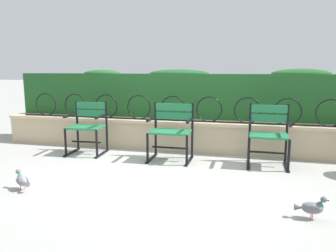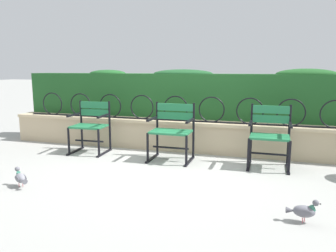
{
  "view_description": "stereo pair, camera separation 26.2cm",
  "coord_description": "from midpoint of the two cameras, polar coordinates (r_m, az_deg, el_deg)",
  "views": [
    {
      "loc": [
        1.15,
        -4.44,
        1.37
      ],
      "look_at": [
        0.0,
        0.1,
        0.55
      ],
      "focal_mm": 35.35,
      "sensor_mm": 36.0,
      "label": 1
    },
    {
      "loc": [
        1.4,
        -4.37,
        1.37
      ],
      "look_at": [
        0.0,
        0.1,
        0.55
      ],
      "focal_mm": 35.35,
      "sensor_mm": 36.0,
      "label": 2
    }
  ],
  "objects": [
    {
      "name": "ground_plane",
      "position": [
        4.79,
        1.23,
        -6.7
      ],
      "size": [
        60.0,
        60.0,
        0.0
      ],
      "primitive_type": "plane",
      "color": "#9E9E99"
    },
    {
      "name": "stone_wall",
      "position": [
        5.58,
        3.84,
        -1.6
      ],
      "size": [
        6.37,
        0.41,
        0.51
      ],
      "color": "tan",
      "rests_on": "ground"
    },
    {
      "name": "iron_arch_fence",
      "position": [
        5.45,
        2.79,
        2.86
      ],
      "size": [
        5.85,
        0.02,
        0.42
      ],
      "color": "black",
      "rests_on": "stone_wall"
    },
    {
      "name": "hedge_row",
      "position": [
        5.88,
        5.11,
        5.5
      ],
      "size": [
        6.24,
        0.48,
        0.86
      ],
      "color": "#1E5123",
      "rests_on": "stone_wall"
    },
    {
      "name": "park_chair_left",
      "position": [
        5.54,
        -11.86,
        0.21
      ],
      "size": [
        0.59,
        0.55,
        0.83
      ],
      "color": "#237547",
      "rests_on": "ground"
    },
    {
      "name": "park_chair_centre",
      "position": [
        4.96,
        2.21,
        -0.59
      ],
      "size": [
        0.63,
        0.52,
        0.85
      ],
      "color": "#237547",
      "rests_on": "ground"
    },
    {
      "name": "park_chair_right",
      "position": [
        4.86,
        18.63,
        -1.37
      ],
      "size": [
        0.56,
        0.52,
        0.87
      ],
      "color": "#237547",
      "rests_on": "ground"
    },
    {
      "name": "pigeon_near_chairs",
      "position": [
        4.21,
        -22.46,
        -8.25
      ],
      "size": [
        0.27,
        0.2,
        0.22
      ],
      "color": "gray",
      "rests_on": "ground"
    },
    {
      "name": "pigeon_far_side",
      "position": [
        3.33,
        24.5,
        -13.16
      ],
      "size": [
        0.29,
        0.11,
        0.22
      ],
      "color": "slate",
      "rests_on": "ground"
    }
  ]
}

